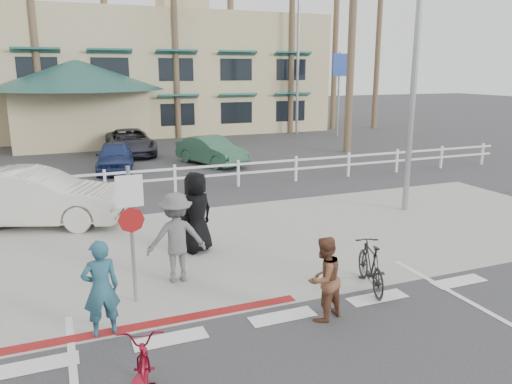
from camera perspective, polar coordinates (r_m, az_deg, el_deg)
name	(u,v)px	position (r m, az deg, el deg)	size (l,w,h in m)	color
ground	(298,333)	(8.61, 4.80, -15.81)	(140.00, 140.00, 0.00)	#333335
sidewalk_plaza	(216,247)	(12.42, -4.64, -6.25)	(22.00, 7.00, 0.01)	gray
cross_street	(178,207)	(16.11, -8.95, -1.69)	(40.00, 5.00, 0.01)	#333335
parking_lot	(132,159)	(25.25, -13.96, 3.65)	(50.00, 16.00, 0.01)	#333335
curb_red	(103,333)	(8.93, -17.12, -15.19)	(7.00, 0.25, 0.02)	maroon
rail_fence	(178,178)	(18.00, -8.93, 1.56)	(29.40, 0.16, 1.00)	silver
building	(128,50)	(38.07, -14.38, 15.42)	(28.00, 16.00, 11.30)	#C4B486
sign_post	(131,228)	(9.35, -14.05, -4.04)	(0.50, 0.10, 2.90)	gray
streetlight_0	(415,61)	(15.71, 17.75, 14.04)	(0.60, 2.00, 9.00)	gray
streetlight_1	(298,63)	(34.33, 4.80, 14.52)	(0.60, 2.00, 9.50)	gray
info_sign	(339,93)	(33.58, 9.41, 11.07)	(1.20, 0.16, 5.60)	navy
palm_3	(32,19)	(31.78, -24.19, 17.55)	(4.00, 4.00, 14.00)	#1A441A
palm_4	(105,15)	(33.00, -16.91, 18.82)	(4.00, 4.00, 15.00)	#1A441A
palm_5	(175,33)	(32.60, -9.26, 17.52)	(4.00, 4.00, 13.00)	#1A441A
palm_6	(230,4)	(34.87, -2.94, 20.71)	(4.00, 4.00, 17.00)	#1A441A
palm_7	(292,28)	(35.33, 4.11, 18.16)	(4.00, 4.00, 14.00)	#1A441A
palm_8	(336,24)	(38.15, 9.12, 18.45)	(4.00, 4.00, 15.00)	#1A441A
palm_9	(378,39)	(38.87, 13.82, 16.67)	(4.00, 4.00, 13.00)	#1A441A
palm_11	(353,14)	(27.01, 11.01, 19.34)	(4.00, 4.00, 14.00)	#1A441A
rider_red	(101,289)	(8.55, -17.31, -10.50)	(0.60, 0.39, 1.64)	#234E60
bike_black	(371,266)	(10.20, 12.97, -8.19)	(0.46, 1.63, 0.98)	black
rider_black	(324,279)	(8.78, 7.77, -9.80)	(0.73, 0.57, 1.50)	brown
pedestrian_a	(176,238)	(10.29, -9.10, -5.17)	(1.21, 0.69, 1.87)	#5B5B5B
pedestrian_child	(188,224)	(12.06, -7.80, -3.68)	(0.77, 0.32, 1.31)	black
pedestrian_b	(196,213)	(11.86, -6.85, -2.35)	(0.95, 0.62, 1.95)	black
car_white_sedan	(34,198)	(15.16, -24.06, -0.60)	(1.70, 4.87, 1.61)	silver
lot_car_2	(115,157)	(22.34, -15.83, 3.90)	(1.49, 3.71, 1.26)	navy
lot_car_3	(212,151)	(23.10, -5.11, 4.72)	(1.37, 3.93, 1.30)	#2D563F
lot_car_5	(130,142)	(26.60, -14.17, 5.56)	(2.18, 4.73, 1.31)	#292934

